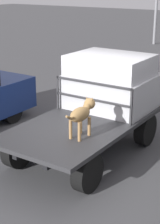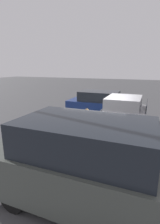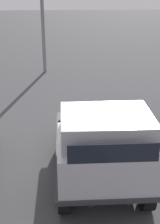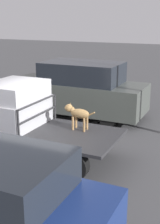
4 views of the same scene
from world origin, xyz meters
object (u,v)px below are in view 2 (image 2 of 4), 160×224
(parked_sedan, at_px, (101,105))
(parked_pickup_far, at_px, (93,166))
(dog, at_px, (82,113))
(flatbed_truck, at_px, (100,127))

(parked_sedan, distance_m, parked_pickup_far, 7.40)
(parked_sedan, bearing_deg, parked_pickup_far, -80.32)
(dog, bearing_deg, flatbed_truck, 14.35)
(flatbed_truck, bearing_deg, parked_sedan, 104.25)
(flatbed_truck, xyz_separation_m, parked_pickup_far, (0.91, -3.82, 0.43))
(dog, bearing_deg, parked_sedan, 77.89)
(dog, distance_m, parked_pickup_far, 3.81)
(parked_sedan, height_order, parked_pickup_far, parked_pickup_far)
(dog, bearing_deg, parked_pickup_far, -78.88)
(flatbed_truck, xyz_separation_m, parked_sedan, (-0.85, 3.36, 0.27))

